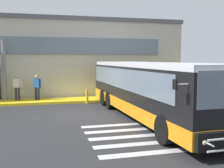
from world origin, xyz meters
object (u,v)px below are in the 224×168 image
object	(u,v)px
entry_support_column	(4,70)
passenger_by_doorway	(37,86)
passenger_near_column	(17,86)
bus_main_foreground	(148,90)
safety_bollard_yellow	(87,97)

from	to	relation	value
entry_support_column	passenger_by_doorway	world-z (taller)	entry_support_column
passenger_near_column	passenger_by_doorway	xyz separation A→B (m)	(1.26, -0.28, -0.03)
entry_support_column	passenger_by_doorway	size ratio (longest dim) A/B	2.36
entry_support_column	bus_main_foreground	bearing A→B (deg)	-41.86
entry_support_column	bus_main_foreground	size ratio (longest dim) A/B	0.32
passenger_near_column	bus_main_foreground	bearing A→B (deg)	-44.36
bus_main_foreground	passenger_by_doorway	distance (m)	8.20
passenger_by_doorway	safety_bollard_yellow	xyz separation A→B (m)	(3.12, -1.33, -0.63)
passenger_near_column	safety_bollard_yellow	distance (m)	4.72
passenger_by_doorway	safety_bollard_yellow	world-z (taller)	passenger_by_doorway
bus_main_foreground	passenger_by_doorway	bearing A→B (deg)	130.87
passenger_near_column	passenger_by_doorway	world-z (taller)	same
bus_main_foreground	safety_bollard_yellow	xyz separation A→B (m)	(-2.24, 4.86, -0.89)
passenger_by_doorway	safety_bollard_yellow	bearing A→B (deg)	-23.12
entry_support_column	safety_bollard_yellow	world-z (taller)	entry_support_column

